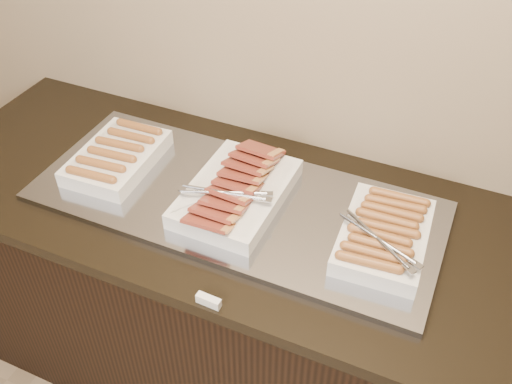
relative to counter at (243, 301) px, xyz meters
The scene contains 6 objects.
counter is the anchor object (origin of this frame).
warming_tray 0.46m from the counter, behind, with size 1.20×0.50×0.02m, color #969AA4.
dish_left 0.66m from the counter, behind, with size 0.23×0.34×0.07m.
dish_center 0.50m from the counter, 165.88° to the right, with size 0.28×0.42×0.09m.
dish_right 0.66m from the counter, ahead, with size 0.26×0.34×0.08m.
label_holder 0.59m from the counter, 77.23° to the right, with size 0.06×0.02×0.03m, color silver.
Camera 1 is at (0.55, 1.01, 2.03)m, focal length 40.00 mm.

